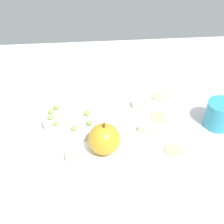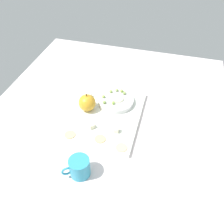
# 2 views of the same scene
# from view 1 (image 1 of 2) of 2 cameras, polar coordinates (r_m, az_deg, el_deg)

# --- Properties ---
(table) EXTENTS (1.28, 1.09, 0.04)m
(table) POSITION_cam_1_polar(r_m,az_deg,el_deg) (0.79, -1.85, -4.90)
(table) COLOR silver
(table) RESTS_ON ground
(platter) EXTENTS (0.39, 0.28, 0.02)m
(platter) POSITION_cam_1_polar(r_m,az_deg,el_deg) (0.79, -1.14, -2.59)
(platter) COLOR white
(platter) RESTS_ON table
(serving_dish) EXTENTS (0.17, 0.17, 0.02)m
(serving_dish) POSITION_cam_1_polar(r_m,az_deg,el_deg) (0.78, -7.73, -1.26)
(serving_dish) COLOR silver
(serving_dish) RESTS_ON platter
(apple_whole) EXTENTS (0.08, 0.08, 0.08)m
(apple_whole) POSITION_cam_1_polar(r_m,az_deg,el_deg) (0.68, -1.73, -5.47)
(apple_whole) COLOR gold
(apple_whole) RESTS_ON platter
(apple_stem) EXTENTS (0.01, 0.01, 0.01)m
(apple_stem) POSITION_cam_1_polar(r_m,az_deg,el_deg) (0.65, -1.80, -2.70)
(apple_stem) COLOR brown
(apple_stem) RESTS_ON apple_whole
(cheese_cube_0) EXTENTS (0.03, 0.03, 0.02)m
(cheese_cube_0) POSITION_cam_1_polar(r_m,az_deg,el_deg) (0.75, 6.43, -3.37)
(cheese_cube_0) COLOR #F8EDC4
(cheese_cube_0) RESTS_ON platter
(cheese_cube_1) EXTENTS (0.02, 0.02, 0.02)m
(cheese_cube_1) POSITION_cam_1_polar(r_m,az_deg,el_deg) (0.83, 4.79, 1.65)
(cheese_cube_1) COLOR #F5F1BF
(cheese_cube_1) RESTS_ON platter
(cheese_cube_2) EXTENTS (0.02, 0.02, 0.02)m
(cheese_cube_2) POSITION_cam_1_polar(r_m,az_deg,el_deg) (0.69, -8.44, -8.74)
(cheese_cube_2) COLOR #F1E8CC
(cheese_cube_2) RESTS_ON platter
(cracker_0) EXTENTS (0.05, 0.05, 0.00)m
(cracker_0) POSITION_cam_1_polar(r_m,az_deg,el_deg) (0.72, 12.31, -7.52)
(cracker_0) COLOR #E2B882
(cracker_0) RESTS_ON platter
(cracker_1) EXTENTS (0.05, 0.05, 0.00)m
(cracker_1) POSITION_cam_1_polar(r_m,az_deg,el_deg) (0.88, 9.36, 3.15)
(cracker_1) COLOR #DFB48C
(cracker_1) RESTS_ON platter
(cracker_2) EXTENTS (0.05, 0.05, 0.00)m
(cracker_2) POSITION_cam_1_polar(r_m,az_deg,el_deg) (0.81, 9.33, -0.94)
(cracker_2) COLOR #E5BC80
(cracker_2) RESTS_ON platter
(grape_0) EXTENTS (0.02, 0.01, 0.01)m
(grape_0) POSITION_cam_1_polar(r_m,az_deg,el_deg) (0.77, -5.10, -0.20)
(grape_0) COLOR #8DBA50
(grape_0) RESTS_ON serving_dish
(grape_1) EXTENTS (0.02, 0.01, 0.01)m
(grape_1) POSITION_cam_1_polar(r_m,az_deg,el_deg) (0.75, -11.11, -2.24)
(grape_1) COLOR #98C059
(grape_1) RESTS_ON serving_dish
(grape_2) EXTENTS (0.02, 0.01, 0.01)m
(grape_2) POSITION_cam_1_polar(r_m,az_deg,el_deg) (0.79, -12.20, 0.10)
(grape_2) COLOR #9AC251
(grape_2) RESTS_ON serving_dish
(grape_3) EXTENTS (0.02, 0.01, 0.01)m
(grape_3) POSITION_cam_1_polar(r_m,az_deg,el_deg) (0.73, -7.60, -3.26)
(grape_3) COLOR #93BC54
(grape_3) RESTS_ON serving_dish
(grape_4) EXTENTS (0.02, 0.01, 0.02)m
(grape_4) POSITION_cam_1_polar(r_m,az_deg,el_deg) (0.74, -4.56, -2.20)
(grape_4) COLOR #89AB56
(grape_4) RESTS_ON serving_dish
(grape_5) EXTENTS (0.02, 0.01, 0.01)m
(grape_5) POSITION_cam_1_polar(r_m,az_deg,el_deg) (0.77, -12.27, -1.05)
(grape_5) COLOR #92B25C
(grape_5) RESTS_ON serving_dish
(grape_6) EXTENTS (0.02, 0.01, 0.01)m
(grape_6) POSITION_cam_1_polar(r_m,az_deg,el_deg) (0.80, -11.11, 0.97)
(grape_6) COLOR #90AE55
(grape_6) RESTS_ON serving_dish
(apple_slice_0) EXTENTS (0.06, 0.06, 0.01)m
(apple_slice_0) POSITION_cam_1_polar(r_m,az_deg,el_deg) (0.78, -8.04, -0.15)
(apple_slice_0) COLOR beige
(apple_slice_0) RESTS_ON serving_dish
(cup) EXTENTS (0.08, 0.10, 0.08)m
(cup) POSITION_cam_1_polar(r_m,az_deg,el_deg) (0.83, 20.73, -0.34)
(cup) COLOR teal
(cup) RESTS_ON table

